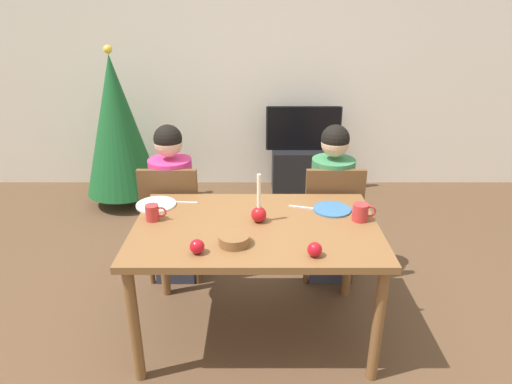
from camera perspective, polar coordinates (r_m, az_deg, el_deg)
ground_plane at (r=2.96m, az=-0.00°, el=-17.26°), size 7.68×7.68×0.00m
back_wall at (r=4.90m, az=0.03°, el=15.73°), size 6.40×0.10×2.60m
dining_table at (r=2.58m, az=-0.00°, el=-5.88°), size 1.40×0.90×0.75m
chair_left at (r=3.25m, az=-10.59°, el=-3.02°), size 0.40×0.40×0.90m
chair_right at (r=3.24m, az=9.56°, el=-3.04°), size 0.40×0.40×0.90m
person_left_child at (r=3.26m, az=-10.56°, el=-1.86°), size 0.30×0.30×1.17m
person_right_child at (r=3.24m, az=9.54°, el=-1.87°), size 0.30×0.30×1.17m
tv_stand at (r=4.89m, az=5.90°, el=2.77°), size 0.64×0.40×0.48m
tv at (r=4.75m, az=6.13°, el=8.11°), size 0.79×0.05×0.46m
christmas_tree at (r=4.60m, az=-17.35°, el=8.10°), size 0.73×0.73×1.58m
candle_centerpiece at (r=2.56m, az=0.36°, el=-2.56°), size 0.09×0.09×0.29m
plate_left at (r=2.85m, az=-12.70°, el=-1.58°), size 0.25×0.25×0.01m
plate_right at (r=2.76m, az=9.72°, el=-2.20°), size 0.23×0.23×0.01m
mug_left at (r=2.65m, az=-13.08°, el=-2.59°), size 0.12×0.08×0.09m
mug_right at (r=2.65m, az=13.30°, el=-2.55°), size 0.14×0.09×0.10m
fork_left at (r=2.86m, az=-9.28°, el=-1.32°), size 0.18×0.03×0.01m
fork_right at (r=2.76m, az=6.06°, el=-1.99°), size 0.18×0.06×0.01m
bowl_walnuts at (r=2.34m, az=-2.84°, el=-6.13°), size 0.16×0.16×0.05m
apple_near_candle at (r=2.25m, az=7.53°, el=-7.33°), size 0.07×0.07×0.07m
apple_by_left_plate at (r=2.27m, az=-7.58°, el=-6.95°), size 0.08×0.08×0.08m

